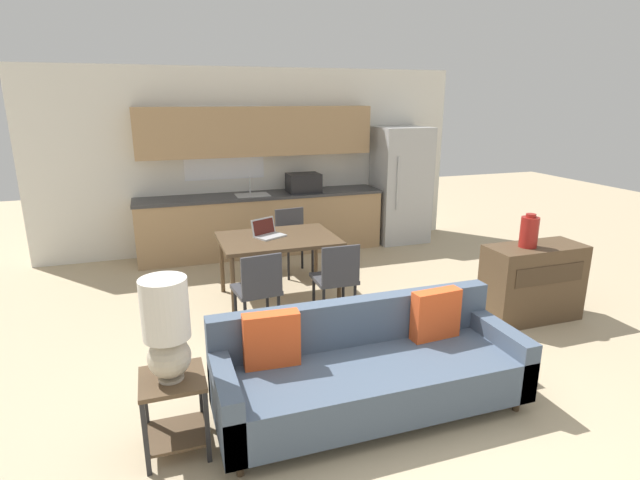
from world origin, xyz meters
TOP-DOWN VIEW (x-y plane):
  - ground_plane at (0.00, 0.00)m, footprint 20.00×20.00m
  - wall_back at (-0.01, 4.63)m, footprint 6.40×0.07m
  - kitchen_counter at (0.01, 4.33)m, footprint 3.63×0.65m
  - refrigerator at (2.27, 4.24)m, footprint 0.82×0.71m
  - dining_table at (-0.22, 2.44)m, footprint 1.31×0.96m
  - couch at (-0.12, 0.15)m, footprint 2.29×0.80m
  - side_table at (-1.51, 0.12)m, footprint 0.41×0.41m
  - table_lamp at (-1.51, 0.10)m, footprint 0.29×0.29m
  - credenza at (2.17, 1.06)m, footprint 1.04×0.45m
  - vase at (2.05, 1.05)m, footprint 0.18×0.18m
  - dining_chair_near_right at (0.20, 1.66)m, footprint 0.42×0.42m
  - dining_chair_far_right at (0.19, 3.26)m, footprint 0.47×0.47m
  - dining_chair_near_left at (-0.63, 1.62)m, footprint 0.46×0.46m
  - laptop at (-0.32, 2.52)m, footprint 0.40×0.37m

SIDE VIEW (x-z plane):
  - ground_plane at x=0.00m, z-range 0.00..0.00m
  - couch at x=-0.12m, z-range -0.09..0.74m
  - side_table at x=-1.51m, z-range 0.09..0.63m
  - credenza at x=2.17m, z-range 0.00..0.81m
  - dining_chair_near_right at x=0.20m, z-range 0.06..0.92m
  - dining_chair_far_right at x=0.19m, z-range 0.06..0.92m
  - dining_chair_near_left at x=-0.63m, z-range 0.06..0.92m
  - dining_table at x=-0.22m, z-range 0.31..1.05m
  - laptop at x=-0.32m, z-range 0.69..0.89m
  - kitchen_counter at x=0.01m, z-range -0.23..1.92m
  - table_lamp at x=-1.51m, z-range 0.56..1.24m
  - refrigerator at x=2.27m, z-range 0.00..1.83m
  - vase at x=2.05m, z-range 0.79..1.14m
  - wall_back at x=-0.01m, z-range 0.00..2.70m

